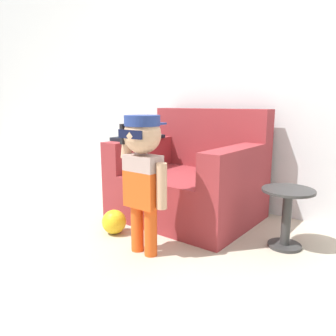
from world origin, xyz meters
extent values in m
plane|color=#BCB29E|center=(0.00, 0.00, 0.00)|extent=(10.00, 10.00, 0.00)
cube|color=silver|center=(0.00, 0.82, 1.30)|extent=(10.00, 0.05, 2.60)
cube|color=maroon|center=(-0.15, 0.26, 0.20)|extent=(1.13, 0.91, 0.39)
cube|color=maroon|center=(-0.15, 0.63, 0.66)|extent=(1.13, 0.16, 0.54)
cube|color=maroon|center=(-0.62, 0.17, 0.52)|extent=(0.18, 0.74, 0.27)
cube|color=maroon|center=(0.33, 0.17, 0.52)|extent=(0.18, 0.74, 0.27)
cube|color=black|center=(-0.62, 0.17, 0.67)|extent=(0.22, 0.50, 0.03)
cylinder|color=#E05119|center=(-0.03, -0.49, 0.16)|extent=(0.08, 0.08, 0.32)
cylinder|color=#E05119|center=(0.08, -0.49, 0.16)|extent=(0.08, 0.08, 0.32)
cube|color=#E05119|center=(0.03, -0.49, 0.44)|extent=(0.24, 0.14, 0.24)
cube|color=#B29993|center=(0.03, -0.49, 0.61)|extent=(0.24, 0.14, 0.10)
sphere|color=tan|center=(0.03, -0.49, 0.79)|extent=(0.24, 0.24, 0.24)
cylinder|color=navy|center=(0.03, -0.49, 0.87)|extent=(0.22, 0.22, 0.07)
cube|color=navy|center=(0.03, -0.38, 0.85)|extent=(0.13, 0.11, 0.01)
cube|color=#0F1433|center=(0.03, -0.59, 0.80)|extent=(0.19, 0.01, 0.05)
cylinder|color=tan|center=(0.18, -0.49, 0.48)|extent=(0.07, 0.07, 0.29)
cylinder|color=tan|center=(-0.11, -0.49, 0.71)|extent=(0.09, 0.07, 0.17)
cube|color=black|center=(-0.11, -0.50, 0.79)|extent=(0.02, 0.07, 0.13)
cylinder|color=#333333|center=(0.74, 0.18, 0.01)|extent=(0.23, 0.23, 0.02)
cylinder|color=#333333|center=(0.74, 0.18, 0.20)|extent=(0.06, 0.06, 0.40)
cylinder|color=#333333|center=(0.74, 0.18, 0.41)|extent=(0.35, 0.35, 0.02)
sphere|color=yellow|center=(-0.37, -0.38, 0.09)|extent=(0.18, 0.18, 0.18)
camera|label=1|loc=(1.40, -1.99, 0.98)|focal=35.00mm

